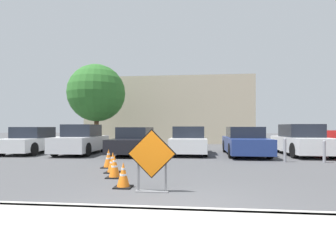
# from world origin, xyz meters

# --- Properties ---
(ground_plane) EXTENTS (96.00, 96.00, 0.00)m
(ground_plane) POSITION_xyz_m (0.00, 10.00, 0.00)
(ground_plane) COLOR #4C4C4F
(sidewalk_strip) EXTENTS (23.07, 2.29, 0.14)m
(sidewalk_strip) POSITION_xyz_m (0.00, -1.14, 0.07)
(sidewalk_strip) COLOR #ADAAA3
(sidewalk_strip) RESTS_ON ground_plane
(curb_lip) EXTENTS (23.07, 0.20, 0.14)m
(curb_lip) POSITION_xyz_m (0.00, 0.00, 0.07)
(curb_lip) COLOR #ADAAA3
(curb_lip) RESTS_ON ground_plane
(road_closed_sign) EXTENTS (1.06, 0.20, 1.36)m
(road_closed_sign) POSITION_xyz_m (-0.53, 1.52, 0.72)
(road_closed_sign) COLOR black
(road_closed_sign) RESTS_ON ground_plane
(traffic_cone_nearest) EXTENTS (0.40, 0.40, 0.59)m
(traffic_cone_nearest) POSITION_xyz_m (-1.26, 1.87, 0.29)
(traffic_cone_nearest) COLOR black
(traffic_cone_nearest) RESTS_ON ground_plane
(traffic_cone_second) EXTENTS (0.42, 0.42, 0.63)m
(traffic_cone_second) POSITION_xyz_m (-1.83, 3.01, 0.30)
(traffic_cone_second) COLOR black
(traffic_cone_second) RESTS_ON ground_plane
(traffic_cone_third) EXTENTS (0.45, 0.45, 0.63)m
(traffic_cone_third) POSITION_xyz_m (-2.13, 3.79, 0.31)
(traffic_cone_third) COLOR black
(traffic_cone_third) RESTS_ON ground_plane
(traffic_cone_fourth) EXTENTS (0.45, 0.45, 0.64)m
(traffic_cone_fourth) POSITION_xyz_m (-2.59, 4.74, 0.31)
(traffic_cone_fourth) COLOR black
(traffic_cone_fourth) RESTS_ON ground_plane
(parked_car_nearest) EXTENTS (1.95, 4.19, 1.41)m
(parked_car_nearest) POSITION_xyz_m (-8.39, 9.29, 0.65)
(parked_car_nearest) COLOR white
(parked_car_nearest) RESTS_ON ground_plane
(parked_car_second) EXTENTS (1.91, 4.19, 1.55)m
(parked_car_second) POSITION_xyz_m (-5.57, 9.19, 0.71)
(parked_car_second) COLOR silver
(parked_car_second) RESTS_ON ground_plane
(parked_car_third) EXTENTS (1.89, 4.71, 1.40)m
(parked_car_third) POSITION_xyz_m (-2.75, 9.50, 0.66)
(parked_car_third) COLOR black
(parked_car_third) RESTS_ON ground_plane
(parked_car_fourth) EXTENTS (1.84, 4.04, 1.44)m
(parked_car_fourth) POSITION_xyz_m (0.06, 9.70, 0.67)
(parked_car_fourth) COLOR white
(parked_car_fourth) RESTS_ON ground_plane
(parked_car_fifth) EXTENTS (1.96, 4.65, 1.42)m
(parked_car_fifth) POSITION_xyz_m (2.88, 9.41, 0.67)
(parked_car_fifth) COLOR navy
(parked_car_fifth) RESTS_ON ground_plane
(parked_car_sixth) EXTENTS (1.89, 4.38, 1.55)m
(parked_car_sixth) POSITION_xyz_m (5.69, 9.67, 0.71)
(parked_car_sixth) COLOR white
(parked_car_sixth) RESTS_ON ground_plane
(bollard_nearest) EXTENTS (0.12, 0.12, 0.96)m
(bollard_nearest) POSITION_xyz_m (4.00, 6.89, 0.51)
(bollard_nearest) COLOR gray
(bollard_nearest) RESTS_ON ground_plane
(bollard_second) EXTENTS (0.12, 0.12, 0.89)m
(bollard_second) POSITION_xyz_m (5.50, 6.89, 0.47)
(bollard_second) COLOR gray
(bollard_second) RESTS_ON ground_plane
(building_facade_backdrop) EXTENTS (14.63, 5.00, 5.79)m
(building_facade_backdrop) POSITION_xyz_m (-1.99, 20.41, 2.90)
(building_facade_backdrop) COLOR beige
(building_facade_backdrop) RESTS_ON ground_plane
(street_tree_behind_lot) EXTENTS (3.96, 3.96, 5.77)m
(street_tree_behind_lot) POSITION_xyz_m (-6.44, 13.53, 3.78)
(street_tree_behind_lot) COLOR #513823
(street_tree_behind_lot) RESTS_ON ground_plane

